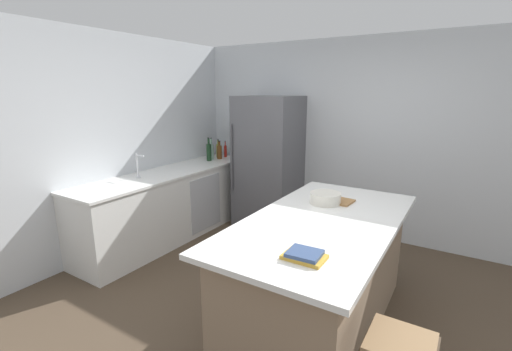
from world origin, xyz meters
TOP-DOWN VIEW (x-y plane):
  - ground_plane at (0.00, 0.00)m, footprint 7.20×7.20m
  - wall_rear at (0.00, 2.25)m, footprint 6.00×0.10m
  - wall_left at (-2.45, 0.00)m, footprint 0.10×6.00m
  - counter_run_left at (-2.07, 0.77)m, footprint 0.68×2.69m
  - kitchen_island at (0.31, 0.12)m, footprint 1.08×2.11m
  - refrigerator at (-1.19, 1.84)m, footprint 0.82×0.75m
  - sink_faucet at (-2.12, 0.33)m, footprint 0.15×0.05m
  - hot_sauce_bottle at (-2.06, 1.99)m, footprint 0.05×0.05m
  - olive_oil_bottle at (-2.13, 1.90)m, footprint 0.06×0.06m
  - whiskey_bottle at (-2.05, 1.82)m, footprint 0.08×0.08m
  - gin_bottle at (-2.12, 1.71)m, footprint 0.08×0.08m
  - wine_bottle at (-2.09, 1.61)m, footprint 0.07×0.07m
  - cookbook_stack at (0.46, -0.57)m, footprint 0.25×0.18m
  - mixing_bowl at (0.17, 0.52)m, footprint 0.28×0.28m
  - cutting_board at (0.23, 0.62)m, footprint 0.33×0.24m

SIDE VIEW (x-z plane):
  - ground_plane at x=0.00m, z-range 0.00..0.00m
  - counter_run_left at x=-2.07m, z-range 0.00..0.91m
  - kitchen_island at x=0.31m, z-range 0.01..0.94m
  - refrigerator at x=-1.19m, z-range 0.00..1.86m
  - cutting_board at x=0.23m, z-range 0.94..0.95m
  - cookbook_stack at x=0.46m, z-range 0.93..0.98m
  - mixing_bowl at x=0.17m, z-range 0.94..1.03m
  - hot_sauce_bottle at x=-2.06m, z-range 0.87..1.13m
  - olive_oil_bottle at x=-2.13m, z-range 0.87..1.16m
  - whiskey_bottle at x=-2.05m, z-range 0.88..1.16m
  - gin_bottle at x=-2.12m, z-range 0.86..1.20m
  - wine_bottle at x=-2.09m, z-range 0.87..1.22m
  - sink_faucet at x=-2.12m, z-range 0.91..1.21m
  - wall_rear at x=0.00m, z-range 0.00..2.60m
  - wall_left at x=-2.45m, z-range 0.00..2.60m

